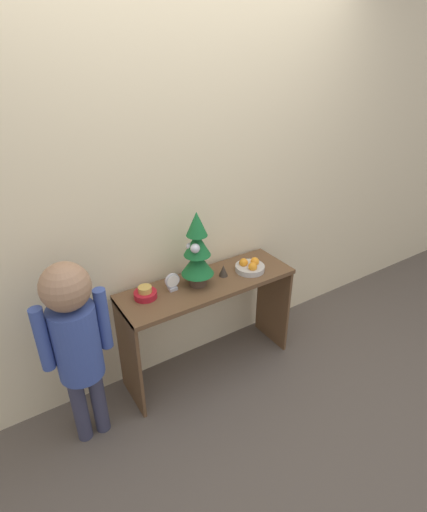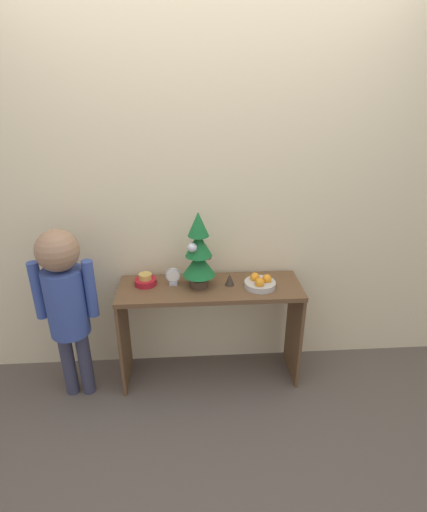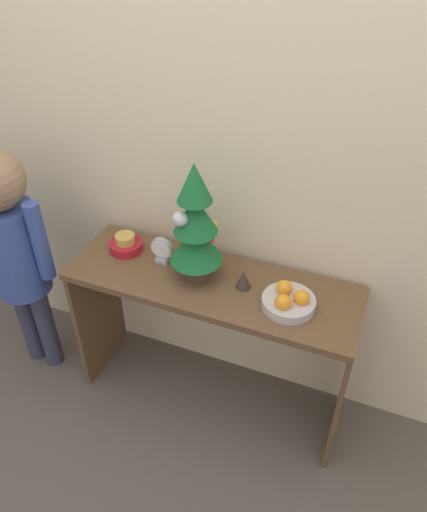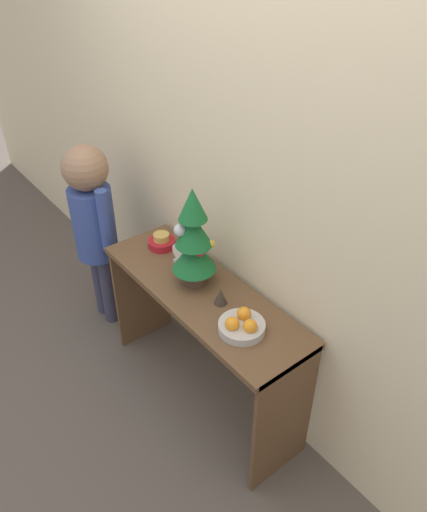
{
  "view_description": "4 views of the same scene",
  "coord_description": "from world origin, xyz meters",
  "px_view_note": "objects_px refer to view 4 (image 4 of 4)",
  "views": [
    {
      "loc": [
        -1.15,
        -1.66,
        2.05
      ],
      "look_at": [
        0.04,
        0.18,
        0.89
      ],
      "focal_mm": 28.0,
      "sensor_mm": 36.0,
      "label": 1
    },
    {
      "loc": [
        -0.13,
        -2.04,
        1.91
      ],
      "look_at": [
        0.02,
        0.19,
        0.92
      ],
      "focal_mm": 28.0,
      "sensor_mm": 36.0,
      "label": 2
    },
    {
      "loc": [
        0.56,
        -1.18,
        1.97
      ],
      "look_at": [
        0.01,
        0.17,
        0.84
      ],
      "focal_mm": 35.0,
      "sensor_mm": 36.0,
      "label": 3
    },
    {
      "loc": [
        1.43,
        -0.86,
        2.16
      ],
      "look_at": [
        0.04,
        0.23,
        0.9
      ],
      "focal_mm": 35.0,
      "sensor_mm": 36.0,
      "label": 4
    }
  ],
  "objects_px": {
    "fruit_bowl": "(242,325)",
    "figurine": "(221,296)",
    "singing_bowl": "(162,242)",
    "child_figure": "(93,215)",
    "mini_tree": "(194,239)",
    "desk_clock": "(179,254)"
  },
  "relations": [
    {
      "from": "child_figure",
      "to": "singing_bowl",
      "type": "bearing_deg",
      "value": 18.75
    },
    {
      "from": "desk_clock",
      "to": "mini_tree",
      "type": "bearing_deg",
      "value": -9.75
    },
    {
      "from": "desk_clock",
      "to": "figurine",
      "type": "bearing_deg",
      "value": -4.56
    },
    {
      "from": "figurine",
      "to": "fruit_bowl",
      "type": "bearing_deg",
      "value": -11.89
    },
    {
      "from": "fruit_bowl",
      "to": "desk_clock",
      "type": "height_order",
      "value": "desk_clock"
    },
    {
      "from": "singing_bowl",
      "to": "desk_clock",
      "type": "xyz_separation_m",
      "value": [
        0.18,
        -0.01,
        0.03
      ]
    },
    {
      "from": "mini_tree",
      "to": "singing_bowl",
      "type": "relative_size",
      "value": 3.55
    },
    {
      "from": "mini_tree",
      "to": "child_figure",
      "type": "height_order",
      "value": "mini_tree"
    },
    {
      "from": "mini_tree",
      "to": "figurine",
      "type": "xyz_separation_m",
      "value": [
        0.19,
        -0.0,
        -0.2
      ]
    },
    {
      "from": "fruit_bowl",
      "to": "child_figure",
      "type": "distance_m",
      "value": 1.19
    },
    {
      "from": "mini_tree",
      "to": "fruit_bowl",
      "type": "distance_m",
      "value": 0.44
    },
    {
      "from": "fruit_bowl",
      "to": "figurine",
      "type": "relative_size",
      "value": 2.49
    },
    {
      "from": "fruit_bowl",
      "to": "child_figure",
      "type": "xyz_separation_m",
      "value": [
        -1.18,
        -0.08,
        0.0
      ]
    },
    {
      "from": "mini_tree",
      "to": "figurine",
      "type": "height_order",
      "value": "mini_tree"
    },
    {
      "from": "child_figure",
      "to": "desk_clock",
      "type": "bearing_deg",
      "value": 12.7
    },
    {
      "from": "singing_bowl",
      "to": "child_figure",
      "type": "height_order",
      "value": "child_figure"
    },
    {
      "from": "desk_clock",
      "to": "child_figure",
      "type": "distance_m",
      "value": 0.65
    },
    {
      "from": "mini_tree",
      "to": "child_figure",
      "type": "bearing_deg",
      "value": -171.79
    },
    {
      "from": "singing_bowl",
      "to": "desk_clock",
      "type": "distance_m",
      "value": 0.18
    },
    {
      "from": "mini_tree",
      "to": "fruit_bowl",
      "type": "xyz_separation_m",
      "value": [
        0.38,
        -0.04,
        -0.21
      ]
    },
    {
      "from": "singing_bowl",
      "to": "desk_clock",
      "type": "relative_size",
      "value": 1.22
    },
    {
      "from": "mini_tree",
      "to": "child_figure",
      "type": "xyz_separation_m",
      "value": [
        -0.8,
        -0.12,
        -0.21
      ]
    }
  ]
}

